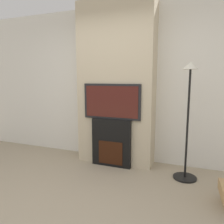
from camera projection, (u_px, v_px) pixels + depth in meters
name	position (u px, v px, depth m)	size (l,w,h in m)	color
ground_plane	(56.00, 222.00, 2.24)	(14.00, 14.00, 0.00)	tan
wall_back	(121.00, 85.00, 3.90)	(6.00, 0.06, 2.70)	silver
chimney_breast	(116.00, 85.00, 3.69)	(1.29, 0.40, 2.70)	beige
fireplace	(112.00, 143.00, 3.65)	(0.67, 0.15, 0.80)	black
television	(112.00, 102.00, 3.54)	(0.97, 0.07, 0.57)	black
floor_lamp	(188.00, 114.00, 3.07)	(0.34, 0.34, 1.68)	black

